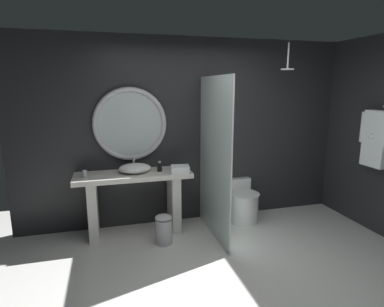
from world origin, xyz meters
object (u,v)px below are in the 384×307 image
at_px(waste_bin, 164,229).
at_px(folded_hand_towel, 180,169).
at_px(tumbler_cup, 84,174).
at_px(hanging_bathrobe, 376,136).
at_px(soap_dispenser, 160,167).
at_px(round_wall_mirror, 130,124).
at_px(vessel_sink, 135,168).
at_px(toilet, 242,202).
at_px(rain_shower_head, 288,66).

bearing_deg(waste_bin, folded_hand_towel, 42.68).
xyz_separation_m(tumbler_cup, hanging_bathrobe, (3.64, -0.74, 0.43)).
height_order(soap_dispenser, round_wall_mirror, round_wall_mirror).
bearing_deg(vessel_sink, soap_dispenser, -4.12).
distance_m(toilet, waste_bin, 1.32).
distance_m(vessel_sink, soap_dispenser, 0.32).
height_order(soap_dispenser, folded_hand_towel, soap_dispenser).
height_order(waste_bin, folded_hand_towel, folded_hand_towel).
height_order(toilet, folded_hand_towel, folded_hand_towel).
bearing_deg(folded_hand_towel, round_wall_mirror, 147.90).
bearing_deg(rain_shower_head, round_wall_mirror, 168.49).
distance_m(soap_dispenser, waste_bin, 0.81).
bearing_deg(folded_hand_towel, waste_bin, -137.32).
xyz_separation_m(rain_shower_head, hanging_bathrobe, (0.99, -0.58, -0.89)).
distance_m(tumbler_cup, waste_bin, 1.20).
bearing_deg(soap_dispenser, tumbler_cup, -178.52).
relative_size(vessel_sink, hanging_bathrobe, 0.52).
bearing_deg(rain_shower_head, vessel_sink, 174.30).
xyz_separation_m(rain_shower_head, waste_bin, (-1.73, -0.21, -2.01)).
relative_size(hanging_bathrobe, waste_bin, 2.12).
distance_m(soap_dispenser, folded_hand_towel, 0.28).
bearing_deg(rain_shower_head, soap_dispenser, 174.01).
xyz_separation_m(round_wall_mirror, toilet, (1.56, -0.19, -1.18)).
relative_size(vessel_sink, rain_shower_head, 1.18).
relative_size(soap_dispenser, folded_hand_towel, 0.59).
distance_m(hanging_bathrobe, folded_hand_towel, 2.57).
xyz_separation_m(rain_shower_head, toilet, (-0.48, 0.22, -1.93)).
relative_size(tumbler_cup, waste_bin, 0.23).
xyz_separation_m(vessel_sink, soap_dispenser, (0.32, -0.02, 0.00)).
xyz_separation_m(vessel_sink, tumbler_cup, (-0.62, -0.05, -0.02)).
xyz_separation_m(round_wall_mirror, folded_hand_towel, (0.59, -0.37, -0.57)).
bearing_deg(soap_dispenser, waste_bin, -94.20).
relative_size(vessel_sink, waste_bin, 1.10).
height_order(tumbler_cup, folded_hand_towel, folded_hand_towel).
xyz_separation_m(rain_shower_head, folded_hand_towel, (-1.46, 0.05, -1.32)).
bearing_deg(hanging_bathrobe, waste_bin, 172.22).
xyz_separation_m(vessel_sink, round_wall_mirror, (-0.02, 0.21, 0.55)).
bearing_deg(folded_hand_towel, tumbler_cup, 174.82).
bearing_deg(soap_dispenser, folded_hand_towel, -28.14).
bearing_deg(folded_hand_towel, soap_dispenser, 151.86).
xyz_separation_m(soap_dispenser, rain_shower_head, (1.70, -0.18, 1.31)).
height_order(tumbler_cup, waste_bin, tumbler_cup).
bearing_deg(waste_bin, tumbler_cup, 158.42).
xyz_separation_m(toilet, folded_hand_towel, (-0.97, -0.18, 0.61)).
relative_size(round_wall_mirror, hanging_bathrobe, 1.22).
height_order(rain_shower_head, folded_hand_towel, rain_shower_head).
distance_m(vessel_sink, toilet, 1.67).
height_order(soap_dispenser, rain_shower_head, rain_shower_head).
xyz_separation_m(round_wall_mirror, hanging_bathrobe, (3.04, -1.00, -0.14)).
bearing_deg(toilet, tumbler_cup, -178.20).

